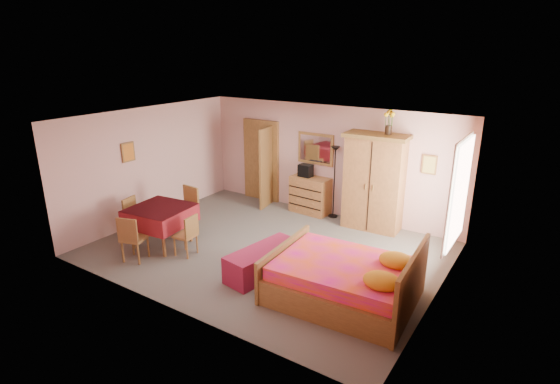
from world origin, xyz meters
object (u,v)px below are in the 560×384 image
Objects in this scene: chair_north at (185,211)px; floor_lamp at (334,182)px; chest_of_drawers at (310,195)px; sunflower_vase at (389,122)px; wardrobe at (374,182)px; bed at (343,269)px; dining_table at (161,226)px; stereo at (306,171)px; chair_south at (134,238)px; wall_mirror at (316,149)px; chair_west at (138,219)px; bench at (263,261)px; chair_east at (185,235)px.

floor_lamp is at bearing -126.79° from chair_north.
sunflower_vase reaches higher than chest_of_drawers.
bed is (0.71, -2.99, -0.54)m from wardrobe.
bed reaches higher than dining_table.
stereo is 0.35× the size of chair_south.
chest_of_drawers is 1.12m from wall_mirror.
chest_of_drawers is 3.85m from bed.
dining_table is 0.74m from chair_south.
chair_north is 0.97m from chair_west.
chair_north is (-1.53, -2.53, -0.54)m from stereo.
wall_mirror is 1.85× the size of sunflower_vase.
wardrobe reaches higher than bed.
dining_table is at bearing 99.36° from chair_north.
wardrobe is at bearing 100.26° from bed.
stereo reaches higher than chair_north.
sunflower_vase is (1.83, -0.03, 1.93)m from chest_of_drawers.
chair_west is at bearing -141.36° from sunflower_vase.
sunflower_vase is at bearing 96.23° from bed.
stereo is 3.62m from dining_table.
bench is at bearing -73.13° from stereo.
wardrobe reaches higher than chest_of_drawers.
chest_of_drawers is at bearing -174.71° from floor_lamp.
chest_of_drawers is 3.00× the size of stereo.
dining_table is at bearing 81.06° from chair_east.
stereo is 0.22× the size of bench.
chair_south is 0.93m from chair_east.
chair_south reaches higher than dining_table.
chair_east is (-2.51, -3.23, -0.65)m from wardrobe.
floor_lamp is 1.93× the size of chair_west.
stereo reaches higher than bed.
floor_lamp is 0.80× the size of wardrobe.
wardrobe is at bearing 74.97° from bench.
bed is (1.73, -3.12, -0.33)m from floor_lamp.
bed is at bearing -90.77° from chair_east.
chair_north is (-0.06, 0.72, 0.09)m from dining_table.
sunflower_vase is 3.88m from bench.
chest_of_drawers is 3.42m from chair_east.
stereo reaches higher than chest_of_drawers.
floor_lamp reaches higher than bench.
chair_east is at bearing 76.74° from chair_west.
bed is 3.23m from chair_east.
chair_east is (-2.72, -3.27, -1.97)m from sunflower_vase.
sunflower_vase is (1.23, -0.09, 1.53)m from floor_lamp.
bed is 2.53× the size of chair_west.
wardrobe is (1.61, -0.28, -0.49)m from wall_mirror.
wall_mirror is 1.07× the size of chair_west.
wall_mirror is 2.02m from sunflower_vase.
wall_mirror is at bearing 165.53° from floor_lamp.
sunflower_vase is 5.53m from chair_south.
stereo is 0.61× the size of sunflower_vase.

